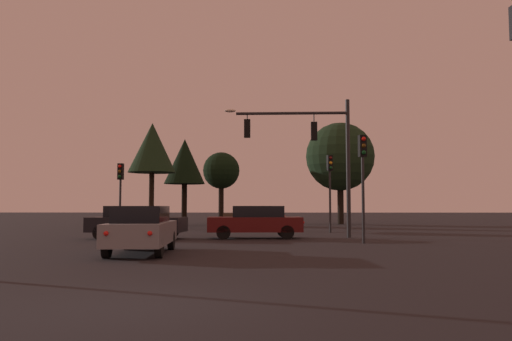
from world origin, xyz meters
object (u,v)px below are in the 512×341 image
object	(u,v)px
traffic_light_corner_right	(363,166)
tree_center_horizon	(221,171)
traffic_signal_mast_arm	(312,144)
car_far_lane	(254,216)
car_crossing_left	(255,221)
tree_right_cluster	(340,157)
traffic_light_median	(330,178)
tree_behind_sign	(152,148)
traffic_light_corner_left	(120,183)
car_crossing_right	(136,222)
car_nearside_lane	(142,229)
tree_left_far	(185,162)

from	to	relation	value
traffic_light_corner_right	tree_center_horizon	bearing A→B (deg)	108.06
traffic_signal_mast_arm	car_far_lane	distance (m)	13.95
car_crossing_left	tree_right_cluster	size ratio (longest dim) A/B	0.53
traffic_light_median	car_far_lane	bearing A→B (deg)	117.82
tree_center_horizon	tree_right_cluster	bearing A→B (deg)	-13.03
tree_center_horizon	traffic_light_corner_right	bearing A→B (deg)	-71.94
tree_behind_sign	traffic_signal_mast_arm	bearing A→B (deg)	-43.77
traffic_light_corner_left	traffic_light_median	xyz separation A→B (m)	(11.76, 1.26, 0.38)
car_crossing_right	car_crossing_left	bearing A→B (deg)	4.05
car_crossing_left	car_nearside_lane	bearing A→B (deg)	-114.52
tree_right_cluster	traffic_light_median	bearing A→B (deg)	-101.10
traffic_signal_mast_arm	car_far_lane	size ratio (longest dim) A/B	1.48
car_nearside_lane	tree_behind_sign	bearing A→B (deg)	101.58
tree_left_far	car_crossing_right	bearing A→B (deg)	-88.95
traffic_light_median	tree_behind_sign	xyz separation A→B (m)	(-11.39, 4.96, 2.29)
traffic_signal_mast_arm	tree_center_horizon	bearing A→B (deg)	106.81
traffic_light_corner_left	traffic_light_median	distance (m)	11.83
traffic_light_median	car_crossing_right	distance (m)	11.49
car_crossing_left	tree_center_horizon	bearing A→B (deg)	99.13
traffic_light_corner_left	tree_right_cluster	size ratio (longest dim) A/B	0.45
traffic_signal_mast_arm	tree_behind_sign	size ratio (longest dim) A/B	0.94
traffic_signal_mast_arm	traffic_light_corner_right	size ratio (longest dim) A/B	1.51
car_far_lane	tree_behind_sign	bearing A→B (deg)	-152.67
traffic_light_corner_left	car_crossing_right	size ratio (longest dim) A/B	0.84
traffic_light_corner_left	traffic_light_corner_right	xyz separation A→B (m)	(12.02, -7.06, 0.38)
car_nearside_lane	tree_right_cluster	world-z (taller)	tree_right_cluster
car_crossing_left	tree_center_horizon	distance (m)	21.55
traffic_light_corner_right	tree_left_far	world-z (taller)	tree_left_far
car_crossing_left	car_crossing_right	bearing A→B (deg)	-175.95
car_nearside_lane	tree_left_far	bearing A→B (deg)	95.63
traffic_light_corner_left	traffic_light_corner_right	world-z (taller)	traffic_light_corner_right
tree_left_far	tree_center_horizon	bearing A→B (deg)	64.54
car_nearside_lane	car_far_lane	distance (m)	21.70
car_far_lane	tree_left_far	xyz separation A→B (m)	(-5.54, 2.01, 4.18)
traffic_light_corner_right	tree_left_far	distance (m)	21.57
traffic_light_corner_left	car_nearside_lane	world-z (taller)	traffic_light_corner_left
traffic_light_corner_right	tree_left_far	xyz separation A→B (m)	(-10.30, 18.86, 1.83)
car_far_lane	tree_left_far	bearing A→B (deg)	160.02
traffic_light_corner_right	tree_center_horizon	world-z (taller)	tree_center_horizon
traffic_light_corner_left	tree_left_far	size ratio (longest dim) A/B	0.57
car_crossing_left	car_crossing_right	distance (m)	5.55
traffic_signal_mast_arm	car_crossing_right	bearing A→B (deg)	-172.75
car_far_lane	tree_right_cluster	distance (m)	9.87
traffic_light_corner_right	tree_behind_sign	world-z (taller)	tree_behind_sign
car_crossing_left	tree_center_horizon	xyz separation A→B (m)	(-3.37, 20.94, 3.81)
car_nearside_lane	tree_behind_sign	xyz separation A→B (m)	(-3.67, 17.90, 4.63)
tree_center_horizon	tree_right_cluster	xyz separation A→B (m)	(10.20, -2.36, 1.03)
car_nearside_lane	car_far_lane	size ratio (longest dim) A/B	0.99
traffic_signal_mast_arm	tree_right_cluster	distance (m)	18.41
car_crossing_right	car_far_lane	xyz separation A→B (m)	(5.24, 14.14, 0.00)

